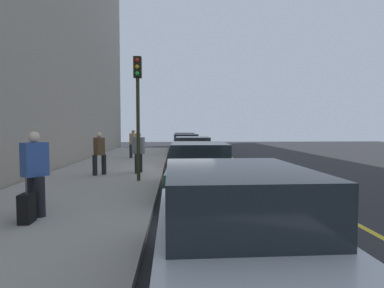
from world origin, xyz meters
TOP-DOWN VIEW (x-y plane):
  - ground_plane at (0.00, 0.00)m, footprint 56.00×56.00m
  - sidewalk at (0.00, -3.30)m, footprint 28.00×4.60m
  - lane_stripe_centre at (0.00, 3.20)m, footprint 28.00×0.14m
  - parked_car_black at (-12.46, 0.31)m, footprint 4.30×1.97m
  - parked_car_white at (-7.28, 0.24)m, footprint 4.58×1.98m
  - parked_car_red at (-0.81, 0.35)m, footprint 4.28×2.01m
  - parked_car_green at (5.02, 0.22)m, footprint 4.39×2.00m
  - parked_car_silver at (10.65, 0.21)m, footprint 4.13×1.94m
  - pedestrian_grey_coat at (1.53, -1.95)m, footprint 0.53×0.50m
  - pedestrian_tan_coat at (-4.71, -2.97)m, footprint 0.53×0.51m
  - pedestrian_brown_coat at (2.00, -3.39)m, footprint 0.52×0.49m
  - pedestrian_blue_coat at (7.48, -3.39)m, footprint 0.55×0.53m
  - traffic_light_pole at (3.38, -1.74)m, footprint 0.35×0.26m
  - rolling_suitcase at (8.02, -3.32)m, footprint 0.34×0.22m

SIDE VIEW (x-z plane):
  - ground_plane at x=0.00m, z-range 0.00..0.00m
  - lane_stripe_centre at x=0.00m, z-range 0.00..0.01m
  - sidewalk at x=0.00m, z-range 0.00..0.15m
  - rolling_suitcase at x=8.02m, z-range -0.03..0.90m
  - parked_car_silver at x=10.65m, z-range 0.00..1.51m
  - parked_car_red at x=-0.81m, z-range 0.00..1.51m
  - parked_car_black at x=-12.46m, z-range 0.00..1.51m
  - parked_car_green at x=5.02m, z-range 0.00..1.51m
  - parked_car_white at x=-7.28m, z-range 0.00..1.51m
  - pedestrian_grey_coat at x=1.53m, z-range 0.20..1.84m
  - pedestrian_brown_coat at x=2.00m, z-range 0.20..1.85m
  - pedestrian_tan_coat at x=-4.71m, z-range 0.21..1.88m
  - pedestrian_blue_coat at x=7.48m, z-range 0.21..1.95m
  - traffic_light_pole at x=3.38m, z-range 0.90..5.09m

